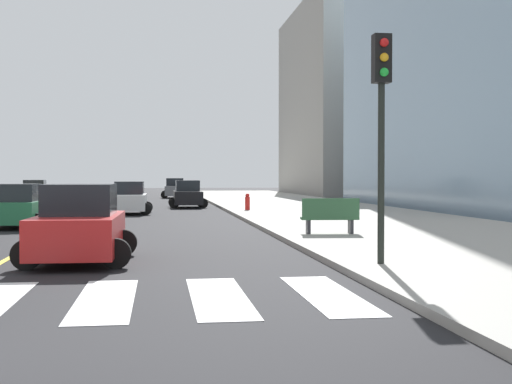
{
  "coord_description": "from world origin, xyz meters",
  "views": [
    {
      "loc": [
        3.55,
        -7.35,
        1.96
      ],
      "look_at": [
        9.65,
        37.01,
        0.95
      ],
      "focal_mm": 49.51,
      "sensor_mm": 36.0,
      "label": 1
    }
  ],
  "objects_px": {
    "car_green_nearest": "(19,207)",
    "car_red_fifth": "(79,226)",
    "car_black_fourth": "(188,195)",
    "traffic_light_near_corner": "(382,103)",
    "park_bench": "(330,217)",
    "car_yellow_third": "(35,192)",
    "car_white_second": "(129,199)",
    "car_gray_sixth": "(175,189)",
    "fire_hydrant": "(247,202)"
  },
  "relations": [
    {
      "from": "car_black_fourth",
      "to": "fire_hydrant",
      "type": "relative_size",
      "value": 4.26
    },
    {
      "from": "traffic_light_near_corner",
      "to": "fire_hydrant",
      "type": "height_order",
      "value": "traffic_light_near_corner"
    },
    {
      "from": "car_gray_sixth",
      "to": "traffic_light_near_corner",
      "type": "relative_size",
      "value": 0.84
    },
    {
      "from": "car_gray_sixth",
      "to": "park_bench",
      "type": "relative_size",
      "value": 2.17
    },
    {
      "from": "car_gray_sixth",
      "to": "fire_hydrant",
      "type": "relative_size",
      "value": 4.48
    },
    {
      "from": "car_red_fifth",
      "to": "park_bench",
      "type": "distance_m",
      "value": 8.78
    },
    {
      "from": "car_black_fourth",
      "to": "park_bench",
      "type": "relative_size",
      "value": 2.06
    },
    {
      "from": "car_green_nearest",
      "to": "park_bench",
      "type": "bearing_deg",
      "value": -28.08
    },
    {
      "from": "car_red_fifth",
      "to": "traffic_light_near_corner",
      "type": "distance_m",
      "value": 7.28
    },
    {
      "from": "park_bench",
      "to": "car_red_fifth",
      "type": "bearing_deg",
      "value": 130.54
    },
    {
      "from": "car_yellow_third",
      "to": "fire_hydrant",
      "type": "height_order",
      "value": "car_yellow_third"
    },
    {
      "from": "car_white_second",
      "to": "car_yellow_third",
      "type": "bearing_deg",
      "value": -64.99
    },
    {
      "from": "car_white_second",
      "to": "traffic_light_near_corner",
      "type": "bearing_deg",
      "value": 105.48
    },
    {
      "from": "car_white_second",
      "to": "car_black_fourth",
      "type": "xyz_separation_m",
      "value": [
        3.29,
        7.1,
        0.01
      ]
    },
    {
      "from": "car_gray_sixth",
      "to": "traffic_light_near_corner",
      "type": "height_order",
      "value": "traffic_light_near_corner"
    },
    {
      "from": "car_white_second",
      "to": "park_bench",
      "type": "relative_size",
      "value": 2.05
    },
    {
      "from": "car_white_second",
      "to": "car_yellow_third",
      "type": "xyz_separation_m",
      "value": [
        -7.52,
        16.62,
        -0.0
      ]
    },
    {
      "from": "car_yellow_third",
      "to": "car_gray_sixth",
      "type": "relative_size",
      "value": 0.96
    },
    {
      "from": "traffic_light_near_corner",
      "to": "car_red_fifth",
      "type": "bearing_deg",
      "value": -20.68
    },
    {
      "from": "car_green_nearest",
      "to": "traffic_light_near_corner",
      "type": "xyz_separation_m",
      "value": [
        9.8,
        -13.56,
        2.69
      ]
    },
    {
      "from": "car_black_fourth",
      "to": "park_bench",
      "type": "height_order",
      "value": "car_black_fourth"
    },
    {
      "from": "car_white_second",
      "to": "car_black_fourth",
      "type": "bearing_deg",
      "value": -114.2
    },
    {
      "from": "car_green_nearest",
      "to": "car_gray_sixth",
      "type": "height_order",
      "value": "car_gray_sixth"
    },
    {
      "from": "car_black_fourth",
      "to": "traffic_light_near_corner",
      "type": "xyz_separation_m",
      "value": [
        2.78,
        -30.03,
        2.68
      ]
    },
    {
      "from": "car_red_fifth",
      "to": "fire_hydrant",
      "type": "relative_size",
      "value": 4.5
    },
    {
      "from": "car_green_nearest",
      "to": "traffic_light_near_corner",
      "type": "distance_m",
      "value": 16.95
    },
    {
      "from": "car_green_nearest",
      "to": "car_gray_sixth",
      "type": "relative_size",
      "value": 0.95
    },
    {
      "from": "car_white_second",
      "to": "park_bench",
      "type": "height_order",
      "value": "car_white_second"
    },
    {
      "from": "park_bench",
      "to": "car_green_nearest",
      "type": "bearing_deg",
      "value": 65.0
    },
    {
      "from": "car_black_fourth",
      "to": "park_bench",
      "type": "bearing_deg",
      "value": 98.83
    },
    {
      "from": "car_red_fifth",
      "to": "car_gray_sixth",
      "type": "relative_size",
      "value": 1.0
    },
    {
      "from": "car_red_fifth",
      "to": "car_green_nearest",
      "type": "bearing_deg",
      "value": -71.69
    },
    {
      "from": "traffic_light_near_corner",
      "to": "car_gray_sixth",
      "type": "bearing_deg",
      "value": -86.38
    },
    {
      "from": "car_white_second",
      "to": "car_gray_sixth",
      "type": "distance_m",
      "value": 26.96
    },
    {
      "from": "park_bench",
      "to": "fire_hydrant",
      "type": "height_order",
      "value": "park_bench"
    },
    {
      "from": "car_black_fourth",
      "to": "fire_hydrant",
      "type": "xyz_separation_m",
      "value": [
        2.91,
        -6.75,
        -0.21
      ]
    },
    {
      "from": "car_yellow_third",
      "to": "car_gray_sixth",
      "type": "height_order",
      "value": "car_gray_sixth"
    },
    {
      "from": "park_bench",
      "to": "car_yellow_third",
      "type": "bearing_deg",
      "value": 28.83
    },
    {
      "from": "car_black_fourth",
      "to": "car_gray_sixth",
      "type": "xyz_separation_m",
      "value": [
        -0.37,
        19.7,
        0.04
      ]
    },
    {
      "from": "car_red_fifth",
      "to": "park_bench",
      "type": "height_order",
      "value": "car_red_fifth"
    },
    {
      "from": "car_green_nearest",
      "to": "car_red_fifth",
      "type": "bearing_deg",
      "value": -71.19
    },
    {
      "from": "car_yellow_third",
      "to": "traffic_light_near_corner",
      "type": "bearing_deg",
      "value": -73.83
    },
    {
      "from": "traffic_light_near_corner",
      "to": "car_white_second",
      "type": "bearing_deg",
      "value": -75.18
    },
    {
      "from": "car_black_fourth",
      "to": "traffic_light_near_corner",
      "type": "bearing_deg",
      "value": 95.14
    },
    {
      "from": "car_green_nearest",
      "to": "car_black_fourth",
      "type": "relative_size",
      "value": 1.0
    },
    {
      "from": "car_gray_sixth",
      "to": "traffic_light_near_corner",
      "type": "xyz_separation_m",
      "value": [
        3.15,
        -49.73,
        2.64
      ]
    },
    {
      "from": "car_green_nearest",
      "to": "car_black_fourth",
      "type": "height_order",
      "value": "car_black_fourth"
    },
    {
      "from": "park_bench",
      "to": "traffic_light_near_corner",
      "type": "bearing_deg",
      "value": 178.83
    },
    {
      "from": "car_black_fourth",
      "to": "car_red_fifth",
      "type": "bearing_deg",
      "value": 82.51
    },
    {
      "from": "park_bench",
      "to": "car_white_second",
      "type": "bearing_deg",
      "value": 28.63
    }
  ]
}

